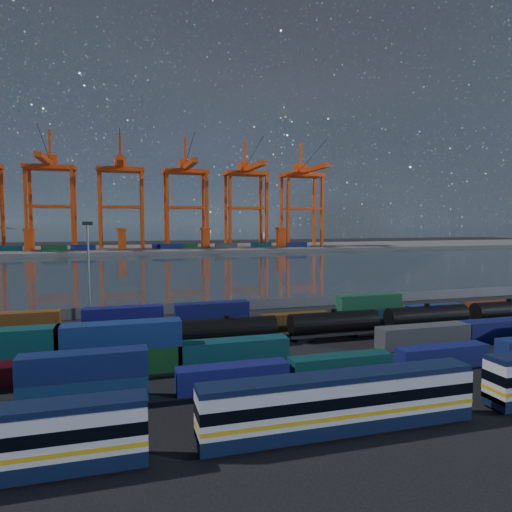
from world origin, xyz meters
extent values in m
plane|color=black|center=(0.00, 0.00, 0.00)|extent=(700.00, 700.00, 0.00)
plane|color=#273239|center=(0.00, 105.00, 0.01)|extent=(700.00, 700.00, 0.00)
cube|color=#514F4C|center=(0.00, 210.00, 1.00)|extent=(700.00, 70.00, 2.00)
cone|color=#1E2630|center=(-200.00, 1600.00, 260.00)|extent=(1100.00, 1100.00, 520.00)
cone|color=#1E2630|center=(200.00, 1600.00, 230.00)|extent=(1040.00, 1040.00, 460.00)
cone|color=#1E2630|center=(600.00, 1600.00, 190.00)|extent=(960.00, 960.00, 380.00)
cone|color=#1E2630|center=(950.00, 1600.00, 150.00)|extent=(840.00, 840.00, 300.00)
cube|color=black|center=(-26.49, -22.28, 0.32)|extent=(2.71, 1.81, 0.63)
cube|color=silver|center=(-8.40, -22.28, 2.62)|extent=(22.57, 2.71, 3.43)
cube|color=#0E1734|center=(-8.40, -22.28, 0.81)|extent=(22.57, 2.76, 1.08)
cube|color=#0E1734|center=(-8.40, -22.28, 4.56)|extent=(22.57, 2.44, 0.45)
cube|color=gold|center=(-8.40, -22.28, 1.90)|extent=(22.60, 2.79, 0.33)
cube|color=black|center=(-8.40, -22.28, 2.98)|extent=(22.60, 2.79, 0.90)
cube|color=black|center=(-16.30, -22.28, 0.32)|extent=(2.71, 1.81, 0.63)
cube|color=black|center=(-0.49, -22.28, 0.32)|extent=(2.71, 1.81, 0.63)
cube|color=navy|center=(-28.06, -10.56, 1.21)|extent=(11.20, 2.28, 2.43)
cube|color=navy|center=(-28.06, -10.56, 3.64)|extent=(11.20, 2.28, 2.43)
cube|color=navy|center=(-14.25, -10.56, 1.21)|extent=(11.20, 2.28, 2.43)
cube|color=#0B3D3D|center=(-2.48, -10.56, 1.21)|extent=(11.20, 2.28, 2.43)
cube|color=navy|center=(10.36, -10.56, 1.21)|extent=(11.20, 2.28, 2.43)
cube|color=#11421B|center=(-24.95, -2.66, 1.42)|extent=(13.07, 2.66, 2.83)
cube|color=navy|center=(-24.95, -2.66, 4.25)|extent=(13.07, 2.66, 2.83)
cube|color=#0D3F45|center=(-12.32, -2.66, 1.42)|extent=(13.07, 2.66, 2.83)
cube|color=#404346|center=(13.65, -2.66, 1.42)|extent=(13.07, 2.66, 2.83)
cube|color=navy|center=(26.86, -2.66, 1.42)|extent=(13.07, 2.66, 2.83)
cube|color=#134727|center=(-38.21, 11.83, 1.18)|extent=(10.90, 2.22, 2.36)
cube|color=brown|center=(-38.21, 11.83, 3.54)|extent=(10.90, 2.22, 2.36)
cube|color=#663114|center=(-24.63, 11.83, 1.18)|extent=(10.90, 2.22, 2.36)
cube|color=#13125B|center=(-24.63, 11.83, 3.54)|extent=(10.90, 2.22, 2.36)
cube|color=maroon|center=(-12.08, 11.83, 1.18)|extent=(10.90, 2.22, 2.36)
cube|color=#0F144F|center=(-12.08, 11.83, 3.54)|extent=(10.90, 2.22, 2.36)
cube|color=#533010|center=(1.05, 11.83, 1.18)|extent=(10.90, 2.22, 2.36)
cube|color=#0B2A3E|center=(13.97, 11.83, 1.18)|extent=(10.90, 2.22, 2.36)
cube|color=#155030|center=(13.97, 11.83, 3.54)|extent=(10.90, 2.22, 2.36)
cube|color=navy|center=(26.59, 11.83, 1.18)|extent=(10.90, 2.22, 2.36)
cube|color=maroon|center=(39.10, 11.83, 1.18)|extent=(10.90, 2.22, 2.36)
cube|color=black|center=(-37.82, 4.59, 0.30)|extent=(2.54, 1.83, 0.61)
cylinder|color=black|center=(-26.89, 4.59, 2.34)|extent=(13.20, 2.95, 2.95)
cylinder|color=black|center=(-26.89, 4.59, 3.96)|extent=(0.81, 0.81, 0.51)
cube|color=black|center=(-26.89, 4.59, 0.71)|extent=(13.71, 2.03, 0.41)
cube|color=black|center=(-31.46, 4.59, 0.30)|extent=(2.54, 1.83, 0.61)
cube|color=black|center=(-22.32, 4.59, 0.30)|extent=(2.54, 1.83, 0.61)
cylinder|color=black|center=(-11.39, 4.59, 2.34)|extent=(13.20, 2.95, 2.95)
cylinder|color=black|center=(-11.39, 4.59, 3.96)|extent=(0.81, 0.81, 0.51)
cube|color=black|center=(-11.39, 4.59, 0.71)|extent=(13.71, 2.03, 0.41)
cube|color=black|center=(-15.96, 4.59, 0.30)|extent=(2.54, 1.83, 0.61)
cube|color=black|center=(-6.82, 4.59, 0.30)|extent=(2.54, 1.83, 0.61)
cylinder|color=black|center=(4.11, 4.59, 2.34)|extent=(13.20, 2.95, 2.95)
cylinder|color=black|center=(4.11, 4.59, 3.96)|extent=(0.81, 0.81, 0.51)
cube|color=black|center=(4.11, 4.59, 0.71)|extent=(13.71, 2.03, 0.41)
cube|color=black|center=(-0.46, 4.59, 0.30)|extent=(2.54, 1.83, 0.61)
cube|color=black|center=(8.68, 4.59, 0.30)|extent=(2.54, 1.83, 0.61)
cylinder|color=black|center=(19.61, 4.59, 2.34)|extent=(13.20, 2.95, 2.95)
cylinder|color=black|center=(19.61, 4.59, 3.96)|extent=(0.81, 0.81, 0.51)
cube|color=black|center=(19.61, 4.59, 0.71)|extent=(13.71, 2.03, 0.41)
cube|color=black|center=(15.04, 4.59, 0.30)|extent=(2.54, 1.83, 0.61)
cube|color=black|center=(24.18, 4.59, 0.30)|extent=(2.54, 1.83, 0.61)
cylinder|color=black|center=(35.11, 4.59, 2.34)|extent=(13.20, 2.95, 2.95)
cylinder|color=black|center=(35.11, 4.59, 3.96)|extent=(0.81, 0.81, 0.51)
cube|color=black|center=(35.11, 4.59, 0.71)|extent=(13.71, 2.03, 0.41)
cube|color=black|center=(30.54, 4.59, 0.30)|extent=(2.54, 1.83, 0.61)
cube|color=#595B5E|center=(0.00, 28.00, 1.00)|extent=(160.00, 0.06, 2.00)
cylinder|color=slate|center=(-40.00, 28.00, 1.10)|extent=(0.12, 0.12, 2.20)
cylinder|color=slate|center=(-30.00, 28.00, 1.10)|extent=(0.12, 0.12, 2.20)
cylinder|color=slate|center=(-20.00, 28.00, 1.10)|extent=(0.12, 0.12, 2.20)
cylinder|color=slate|center=(-10.00, 28.00, 1.10)|extent=(0.12, 0.12, 2.20)
cylinder|color=slate|center=(0.00, 28.00, 1.10)|extent=(0.12, 0.12, 2.20)
cylinder|color=slate|center=(10.00, 28.00, 1.10)|extent=(0.12, 0.12, 2.20)
cylinder|color=slate|center=(20.00, 28.00, 1.10)|extent=(0.12, 0.12, 2.20)
cylinder|color=slate|center=(30.00, 28.00, 1.10)|extent=(0.12, 0.12, 2.20)
cylinder|color=slate|center=(40.00, 28.00, 1.10)|extent=(0.12, 0.12, 2.20)
cylinder|color=slate|center=(50.00, 28.00, 1.10)|extent=(0.12, 0.12, 2.20)
cylinder|color=slate|center=(-30.00, 26.00, 8.00)|extent=(0.36, 0.36, 16.00)
cube|color=black|center=(-30.00, 26.00, 16.30)|extent=(1.60, 0.40, 0.60)
cube|color=#DC430F|center=(-84.14, 210.92, 22.22)|extent=(1.58, 1.58, 44.44)
cube|color=#DC430F|center=(-70.86, 199.08, 22.22)|extent=(1.58, 1.58, 44.44)
cube|color=#DC430F|center=(-70.86, 210.92, 22.22)|extent=(1.58, 1.58, 44.44)
cube|color=#DC430F|center=(-49.14, 199.08, 22.22)|extent=(1.58, 1.58, 44.44)
cube|color=#DC430F|center=(-49.14, 210.92, 22.22)|extent=(1.58, 1.58, 44.44)
cube|color=#DC430F|center=(-60.00, 199.08, 24.44)|extent=(21.72, 1.38, 1.38)
cube|color=#DC430F|center=(-60.00, 210.92, 24.44)|extent=(21.72, 1.38, 1.38)
cube|color=#DC430F|center=(-60.00, 205.00, 44.44)|extent=(24.69, 13.82, 2.17)
cube|color=#DC430F|center=(-60.00, 193.15, 46.41)|extent=(2.96, 47.40, 2.47)
cube|color=#DC430F|center=(-60.00, 208.95, 48.88)|extent=(5.92, 7.90, 4.94)
cube|color=#DC430F|center=(-60.00, 206.97, 56.29)|extent=(1.18, 1.18, 15.80)
cylinder|color=black|center=(-60.00, 190.78, 53.32)|extent=(0.24, 40.64, 13.41)
cube|color=#DC430F|center=(-35.86, 199.08, 22.22)|extent=(1.58, 1.58, 44.44)
cube|color=#DC430F|center=(-35.86, 210.92, 22.22)|extent=(1.58, 1.58, 44.44)
cube|color=#DC430F|center=(-14.14, 199.08, 22.22)|extent=(1.58, 1.58, 44.44)
cube|color=#DC430F|center=(-14.14, 210.92, 22.22)|extent=(1.58, 1.58, 44.44)
cube|color=#DC430F|center=(-25.00, 199.08, 24.44)|extent=(21.72, 1.38, 1.38)
cube|color=#DC430F|center=(-25.00, 210.92, 24.44)|extent=(21.72, 1.38, 1.38)
cube|color=#DC430F|center=(-25.00, 205.00, 44.44)|extent=(24.69, 13.82, 2.17)
cube|color=#DC430F|center=(-25.00, 193.15, 46.41)|extent=(2.96, 47.40, 2.47)
cube|color=#DC430F|center=(-25.00, 208.95, 48.88)|extent=(5.92, 7.90, 4.94)
cube|color=#DC430F|center=(-25.00, 206.97, 56.29)|extent=(1.18, 1.18, 15.80)
cylinder|color=black|center=(-25.00, 190.78, 53.32)|extent=(0.24, 40.64, 13.41)
cube|color=#DC430F|center=(-0.86, 199.08, 22.22)|extent=(1.58, 1.58, 44.44)
cube|color=#DC430F|center=(-0.86, 210.92, 22.22)|extent=(1.58, 1.58, 44.44)
cube|color=#DC430F|center=(20.86, 199.08, 22.22)|extent=(1.58, 1.58, 44.44)
cube|color=#DC430F|center=(20.86, 210.92, 22.22)|extent=(1.58, 1.58, 44.44)
cube|color=#DC430F|center=(10.00, 199.08, 24.44)|extent=(21.72, 1.38, 1.38)
cube|color=#DC430F|center=(10.00, 210.92, 24.44)|extent=(21.72, 1.38, 1.38)
cube|color=#DC430F|center=(10.00, 205.00, 44.44)|extent=(24.69, 13.82, 2.17)
cube|color=#DC430F|center=(10.00, 193.15, 46.41)|extent=(2.96, 47.40, 2.47)
cube|color=#DC430F|center=(10.00, 208.95, 48.88)|extent=(5.92, 7.90, 4.94)
cube|color=#DC430F|center=(10.00, 206.97, 56.29)|extent=(1.18, 1.18, 15.80)
cylinder|color=black|center=(10.00, 190.78, 53.32)|extent=(0.24, 40.64, 13.41)
cube|color=#DC430F|center=(34.14, 199.08, 22.22)|extent=(1.58, 1.58, 44.44)
cube|color=#DC430F|center=(34.14, 210.92, 22.22)|extent=(1.58, 1.58, 44.44)
cube|color=#DC430F|center=(55.86, 199.08, 22.22)|extent=(1.58, 1.58, 44.44)
cube|color=#DC430F|center=(55.86, 210.92, 22.22)|extent=(1.58, 1.58, 44.44)
cube|color=#DC430F|center=(45.00, 199.08, 24.44)|extent=(21.72, 1.38, 1.38)
cube|color=#DC430F|center=(45.00, 210.92, 24.44)|extent=(21.72, 1.38, 1.38)
cube|color=#DC430F|center=(45.00, 205.00, 44.44)|extent=(24.69, 13.82, 2.17)
cube|color=#DC430F|center=(45.00, 193.15, 46.41)|extent=(2.96, 47.40, 2.47)
cube|color=#DC430F|center=(45.00, 208.95, 48.88)|extent=(5.92, 7.90, 4.94)
cube|color=#DC430F|center=(45.00, 206.97, 56.29)|extent=(1.18, 1.18, 15.80)
cylinder|color=black|center=(45.00, 190.78, 53.32)|extent=(0.24, 40.64, 13.41)
cube|color=#DC430F|center=(69.14, 199.08, 22.22)|extent=(1.58, 1.58, 44.44)
cube|color=#DC430F|center=(69.14, 210.92, 22.22)|extent=(1.58, 1.58, 44.44)
cube|color=#DC430F|center=(90.86, 199.08, 22.22)|extent=(1.58, 1.58, 44.44)
cube|color=#DC430F|center=(90.86, 210.92, 22.22)|extent=(1.58, 1.58, 44.44)
cube|color=#DC430F|center=(80.00, 199.08, 24.44)|extent=(21.72, 1.38, 1.38)
cube|color=#DC430F|center=(80.00, 210.92, 24.44)|extent=(21.72, 1.38, 1.38)
cube|color=#DC430F|center=(80.00, 205.00, 44.44)|extent=(24.69, 13.82, 2.17)
cube|color=#DC430F|center=(80.00, 193.15, 46.41)|extent=(2.96, 47.40, 2.47)
cube|color=#DC430F|center=(80.00, 208.95, 48.88)|extent=(5.92, 7.90, 4.94)
cube|color=#DC430F|center=(80.00, 206.97, 56.29)|extent=(1.18, 1.18, 15.80)
cylinder|color=black|center=(80.00, 190.78, 53.32)|extent=(0.24, 40.64, 13.41)
cube|color=navy|center=(0.66, 194.68, 3.30)|extent=(12.00, 2.44, 2.60)
cube|color=navy|center=(71.34, 190.93, 3.30)|extent=(12.00, 2.44, 2.60)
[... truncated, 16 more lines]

